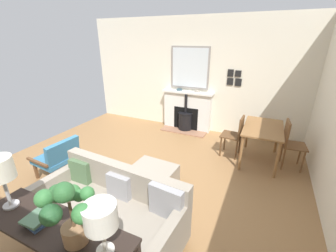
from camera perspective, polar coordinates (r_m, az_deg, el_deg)
ground_plane at (r=3.91m, az=-9.66°, el=-14.65°), size 5.78×5.73×0.01m
wall_left at (r=5.80m, az=5.96°, el=12.98°), size 0.12×5.73×2.82m
fireplace at (r=5.84m, az=4.96°, el=3.45°), size 0.55×1.34×1.04m
mirror_over_mantel at (r=5.69m, az=5.77°, el=14.92°), size 0.04×1.00×1.03m
mantel_bowl_near at (r=5.78m, az=2.99°, el=9.53°), size 0.15×0.15×0.04m
mantel_bowl_far at (r=5.62m, az=7.61°, el=9.04°), size 0.13×0.13×0.05m
sofa at (r=2.92m, az=-14.76°, el=-20.65°), size 0.93×1.89×0.84m
ottoman at (r=3.61m, az=-4.19°, el=-13.10°), size 0.67×0.73×0.39m
armchair_accent at (r=4.25m, az=-26.76°, el=-7.03°), size 0.72×0.63×0.74m
console_table at (r=2.37m, az=-27.45°, el=-23.70°), size 0.44×1.54×0.79m
table_lamp_near_end at (r=2.52m, az=-37.76°, el=-9.16°), size 0.24×0.24×0.53m
table_lamp_far_end at (r=1.74m, az=-17.22°, el=-21.97°), size 0.25×0.25×0.44m
potted_plant at (r=1.87m, az=-24.73°, el=-19.14°), size 0.41×0.46×0.63m
book_stack at (r=2.39m, az=-30.41°, el=-19.97°), size 0.27×0.24×0.07m
dining_table at (r=4.57m, az=23.53°, el=-1.37°), size 1.13×0.70×0.73m
dining_chair_near_fireplace at (r=4.64m, az=17.33°, el=-1.77°), size 0.42×0.42×0.87m
dining_chair_by_back_wall at (r=4.63m, az=29.30°, el=-3.40°), size 0.43×0.43×0.92m
photo_gallery_row at (r=5.47m, az=16.94°, el=11.94°), size 0.02×0.34×0.37m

